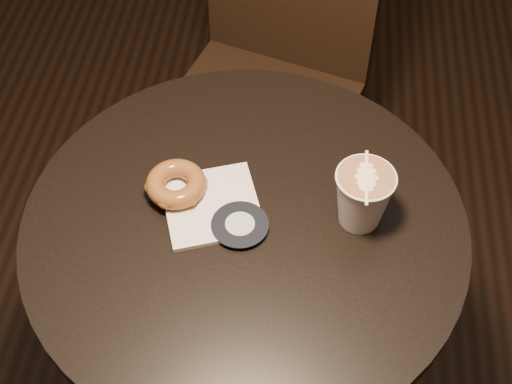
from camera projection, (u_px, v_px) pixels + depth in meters
cafe_table at (246, 286)px, 1.27m from camera, size 0.70×0.70×0.75m
chair at (275, 49)px, 1.63m from camera, size 0.51×0.51×1.03m
pastry_bag at (212, 205)px, 1.13m from camera, size 0.19×0.19×0.01m
doughnut at (176, 184)px, 1.13m from camera, size 0.10×0.10×0.03m
latte_cup at (362, 198)px, 1.08m from camera, size 0.09×0.09×0.10m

